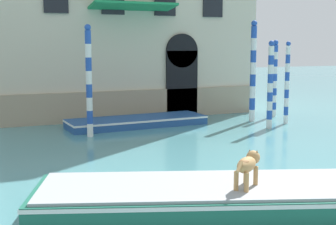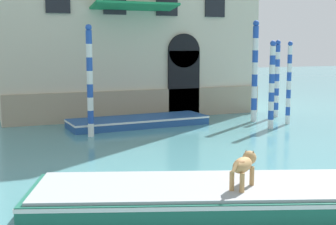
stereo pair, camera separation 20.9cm
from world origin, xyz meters
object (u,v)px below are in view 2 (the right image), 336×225
Objects in this scene: mooring_pole_1 at (277,78)px; mooring_pole_2 at (255,71)px; mooring_pole_3 at (90,81)px; mooring_pole_4 at (272,85)px; dog_on_deck at (244,165)px; boat_moored_near_palazzo at (138,121)px; boat_foreground at (243,196)px; mooring_pole_0 at (289,83)px.

mooring_pole_1 is 1.99m from mooring_pole_2.
mooring_pole_3 reaches higher than mooring_pole_4.
mooring_pole_1 is 9.54m from mooring_pole_3.
mooring_pole_3 is 1.16× the size of mooring_pole_4.
mooring_pole_4 is (7.33, -1.08, -0.29)m from mooring_pole_3.
dog_on_deck is 0.25× the size of mooring_pole_4.
mooring_pole_3 is (-9.41, -1.56, 0.26)m from mooring_pole_1.
mooring_pole_2 is at bearing -12.48° from boat_moored_near_palazzo.
boat_foreground is 2.03× the size of mooring_pole_2.
mooring_pole_1 is at bearing 25.00° from mooring_pole_2.
mooring_pole_1 is (0.72, 1.93, 0.04)m from mooring_pole_0.
mooring_pole_0 is 0.98× the size of mooring_pole_1.
mooring_pole_4 reaches higher than boat_moored_near_palazzo.
mooring_pole_2 is (5.25, -0.81, 2.09)m from boat_moored_near_palazzo.
mooring_pole_2 is 1.90m from mooring_pole_4.
mooring_pole_4 is at bearing -8.35° from mooring_pole_3.
mooring_pole_2 reaches higher than mooring_pole_1.
mooring_pole_0 is 0.86× the size of mooring_pole_3.
mooring_pole_2 is (6.40, 9.87, 1.98)m from boat_foreground.
boat_moored_near_palazzo is 1.65× the size of mooring_pole_1.
boat_moored_near_palazzo is 7.20m from mooring_pole_1.
mooring_pole_3 is (-1.24, 9.13, 1.82)m from boat_foreground.
boat_moored_near_palazzo is at bearing 171.28° from mooring_pole_2.
mooring_pole_1 reaches higher than dog_on_deck.
mooring_pole_2 is at bearing 5.54° from mooring_pole_3.
mooring_pole_3 is (-8.70, 0.37, 0.30)m from mooring_pole_0.
boat_foreground is 1.51× the size of boat_moored_near_palazzo.
dog_on_deck is at bearing -104.48° from boat_foreground.
boat_moored_near_palazzo is 1.34× the size of mooring_pole_2.
boat_foreground is 13.55m from mooring_pole_1.
dog_on_deck is at bearing -127.03° from mooring_pole_4.
boat_foreground is 10.21m from mooring_pole_4.
mooring_pole_0 is at bearing -2.43° from mooring_pole_3.
mooring_pole_0 is 0.80× the size of mooring_pole_2.
mooring_pole_3 is at bearing -170.56° from mooring_pole_1.
dog_on_deck is 10.97m from boat_moored_near_palazzo.
dog_on_deck is (-0.12, -0.18, 0.73)m from boat_foreground.
boat_foreground is 10.74m from boat_moored_near_palazzo.
mooring_pole_4 is at bearing -152.53° from mooring_pole_0.
boat_foreground is at bearing -127.10° from mooring_pole_4.
mooring_pole_0 is at bearing -110.34° from mooring_pole_1.
mooring_pole_3 reaches higher than boat_moored_near_palazzo.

